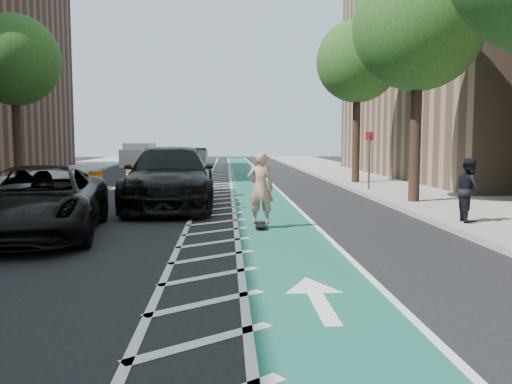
{
  "coord_description": "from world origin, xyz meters",
  "views": [
    {
      "loc": [
        1.77,
        -9.79,
        2.15
      ],
      "look_at": [
        2.37,
        1.08,
        1.1
      ],
      "focal_mm": 38.0,
      "sensor_mm": 36.0,
      "label": 1
    }
  ],
  "objects": [
    {
      "name": "car_grey",
      "position": [
        -0.3,
        26.65,
        0.75
      ],
      "size": [
        1.61,
        4.55,
        1.5
      ],
      "primitive_type": "imported",
      "rotation": [
        0.0,
        0.0,
        -0.01
      ],
      "color": "slate",
      "rests_on": "ground"
    },
    {
      "name": "barrel_a",
      "position": [
        -2.2,
        4.73,
        0.41
      ],
      "size": [
        0.64,
        0.64,
        0.87
      ],
      "color": "orange",
      "rests_on": "ground"
    },
    {
      "name": "sign_post",
      "position": [
        7.6,
        12.0,
        1.35
      ],
      "size": [
        0.35,
        0.08,
        2.47
      ],
      "color": "#4C4C4C",
      "rests_on": "ground"
    },
    {
      "name": "barrel_c",
      "position": [
        -2.4,
        14.5,
        0.43
      ],
      "size": [
        0.67,
        0.67,
        0.92
      ],
      "color": "#E1570B",
      "rests_on": "ground"
    },
    {
      "name": "box_truck",
      "position": [
        -5.37,
        34.81,
        0.86
      ],
      "size": [
        2.37,
        4.65,
        1.87
      ],
      "rotation": [
        0.0,
        0.0,
        -0.09
      ],
      "color": "silver",
      "rests_on": "ground"
    },
    {
      "name": "suv_near",
      "position": [
        -2.4,
        2.41,
        0.79
      ],
      "size": [
        3.32,
        5.95,
        1.57
      ],
      "primitive_type": "imported",
      "rotation": [
        0.0,
        0.0,
        0.13
      ],
      "color": "black",
      "rests_on": "ground"
    },
    {
      "name": "tree_r_c",
      "position": [
        7.9,
        8.0,
        5.77
      ],
      "size": [
        4.2,
        4.2,
        7.9
      ],
      "color": "#382619",
      "rests_on": "ground"
    },
    {
      "name": "building_right_far",
      "position": [
        17.5,
        20.0,
        9.5
      ],
      "size": [
        14.0,
        22.0,
        19.0
      ],
      "primitive_type": "cube",
      "color": "#84664C",
      "rests_on": "ground"
    },
    {
      "name": "bike_lane",
      "position": [
        3.0,
        10.0,
        0.01
      ],
      "size": [
        2.0,
        90.0,
        0.01
      ],
      "primitive_type": "cube",
      "color": "#175343",
      "rests_on": "ground"
    },
    {
      "name": "suv_far",
      "position": [
        0.0,
        7.5,
        0.96
      ],
      "size": [
        2.93,
        6.73,
        1.93
      ],
      "primitive_type": "imported",
      "rotation": [
        0.0,
        0.0,
        0.04
      ],
      "color": "black",
      "rests_on": "ground"
    },
    {
      "name": "sidewalk_right",
      "position": [
        9.5,
        10.0,
        0.07
      ],
      "size": [
        5.0,
        90.0,
        0.15
      ],
      "primitive_type": "cube",
      "color": "gray",
      "rests_on": "ground"
    },
    {
      "name": "ground",
      "position": [
        0.0,
        0.0,
        0.0
      ],
      "size": [
        120.0,
        120.0,
        0.0
      ],
      "primitive_type": "plane",
      "color": "black",
      "rests_on": "ground"
    },
    {
      "name": "car_silver",
      "position": [
        -2.7,
        23.96,
        0.7
      ],
      "size": [
        1.99,
        4.21,
        1.39
      ],
      "primitive_type": "imported",
      "rotation": [
        0.0,
        0.0,
        0.09
      ],
      "color": "#A5A4AA",
      "rests_on": "ground"
    },
    {
      "name": "pedestrian",
      "position": [
        7.7,
        3.06,
        0.93
      ],
      "size": [
        0.67,
        0.82,
        1.57
      ],
      "primitive_type": "imported",
      "rotation": [
        0.0,
        0.0,
        1.47
      ],
      "color": "black",
      "rests_on": "sidewalk_right"
    },
    {
      "name": "buffer_strip",
      "position": [
        1.5,
        10.0,
        0.01
      ],
      "size": [
        1.4,
        90.0,
        0.01
      ],
      "primitive_type": "cube",
      "color": "silver",
      "rests_on": "ground"
    },
    {
      "name": "curb_right",
      "position": [
        7.05,
        10.0,
        0.08
      ],
      "size": [
        0.12,
        90.0,
        0.16
      ],
      "primitive_type": "cube",
      "color": "gray",
      "rests_on": "ground"
    },
    {
      "name": "skateboarder",
      "position": [
        2.59,
        3.21,
        0.99
      ],
      "size": [
        0.66,
        0.46,
        1.75
      ],
      "primitive_type": "imported",
      "rotation": [
        0.0,
        0.0,
        3.08
      ],
      "color": "tan",
      "rests_on": "skateboard"
    },
    {
      "name": "barrel_b",
      "position": [
        -3.6,
        12.8,
        0.42
      ],
      "size": [
        0.65,
        0.65,
        0.88
      ],
      "color": "#DF580B",
      "rests_on": "ground"
    },
    {
      "name": "skateboard",
      "position": [
        2.59,
        3.21,
        0.1
      ],
      "size": [
        0.3,
        0.88,
        0.12
      ],
      "rotation": [
        0.0,
        0.0,
        -0.06
      ],
      "color": "black",
      "rests_on": "ground"
    },
    {
      "name": "tree_r_d",
      "position": [
        7.9,
        16.0,
        5.77
      ],
      "size": [
        4.2,
        4.2,
        7.9
      ],
      "color": "#382619",
      "rests_on": "ground"
    },
    {
      "name": "tree_l_d",
      "position": [
        -7.9,
        16.0,
        5.77
      ],
      "size": [
        4.2,
        4.2,
        7.9
      ],
      "color": "#382619",
      "rests_on": "ground"
    }
  ]
}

